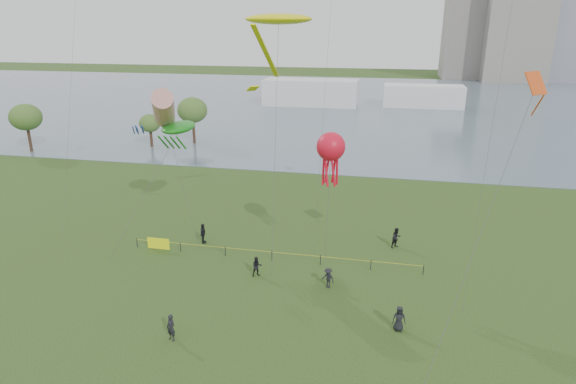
# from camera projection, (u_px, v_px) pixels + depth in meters

# --- Properties ---
(lake) EXTENTS (400.00, 120.00, 0.08)m
(lake) POSITION_uv_depth(u_px,v_px,m) (362.00, 104.00, 117.06)
(lake) COLOR slate
(lake) RESTS_ON ground_plane
(building_mid) EXTENTS (20.00, 20.00, 38.00)m
(building_mid) POSITION_uv_depth(u_px,v_px,m) (516.00, 22.00, 159.36)
(building_mid) COLOR gray
(building_mid) RESTS_ON ground_plane
(building_low) EXTENTS (16.00, 18.00, 28.00)m
(building_low) POSITION_uv_depth(u_px,v_px,m) (467.00, 37.00, 169.22)
(building_low) COLOR slate
(building_low) RESTS_ON ground_plane
(pavilion_left) EXTENTS (22.00, 8.00, 6.00)m
(pavilion_left) POSITION_uv_depth(u_px,v_px,m) (311.00, 93.00, 113.74)
(pavilion_left) COLOR silver
(pavilion_left) RESTS_ON ground_plane
(pavilion_right) EXTENTS (18.00, 7.00, 5.00)m
(pavilion_right) POSITION_uv_depth(u_px,v_px,m) (423.00, 96.00, 111.73)
(pavilion_right) COLOR silver
(pavilion_right) RESTS_ON ground_plane
(trees) EXTENTS (26.92, 14.63, 7.41)m
(trees) POSITION_uv_depth(u_px,v_px,m) (120.00, 115.00, 74.02)
(trees) COLOR #342217
(trees) RESTS_ON ground_plane
(fence) EXTENTS (24.07, 0.07, 1.05)m
(fence) POSITION_uv_depth(u_px,v_px,m) (201.00, 247.00, 40.42)
(fence) COLOR black
(fence) RESTS_ON ground_plane
(spectator_a) EXTENTS (0.96, 0.88, 1.59)m
(spectator_a) POSITION_uv_depth(u_px,v_px,m) (257.00, 267.00, 36.72)
(spectator_a) COLOR black
(spectator_a) RESTS_ON ground_plane
(spectator_b) EXTENTS (1.17, 1.00, 1.57)m
(spectator_b) POSITION_uv_depth(u_px,v_px,m) (328.00, 278.00, 35.11)
(spectator_b) COLOR black
(spectator_b) RESTS_ON ground_plane
(spectator_c) EXTENTS (0.49, 1.08, 1.81)m
(spectator_c) POSITION_uv_depth(u_px,v_px,m) (203.00, 233.00, 42.28)
(spectator_c) COLOR black
(spectator_c) RESTS_ON ground_plane
(spectator_d) EXTENTS (0.87, 0.61, 1.69)m
(spectator_d) POSITION_uv_depth(u_px,v_px,m) (399.00, 319.00, 30.15)
(spectator_d) COLOR black
(spectator_d) RESTS_ON ground_plane
(spectator_f) EXTENTS (0.74, 0.63, 1.73)m
(spectator_f) POSITION_uv_depth(u_px,v_px,m) (171.00, 328.00, 29.22)
(spectator_f) COLOR black
(spectator_f) RESTS_ON ground_plane
(spectator_g) EXTENTS (1.11, 1.10, 1.81)m
(spectator_g) POSITION_uv_depth(u_px,v_px,m) (396.00, 238.00, 41.42)
(spectator_g) COLOR black
(spectator_g) RESTS_ON ground_plane
(kite_stingray) EXTENTS (5.47, 10.18, 19.13)m
(kite_stingray) POSITION_uv_depth(u_px,v_px,m) (278.00, 20.00, 38.39)
(kite_stingray) COLOR #3F3F42
(kite_windsock) EXTENTS (5.65, 5.08, 13.58)m
(kite_windsock) POSITION_uv_depth(u_px,v_px,m) (163.00, 109.00, 39.85)
(kite_windsock) COLOR #3F3F42
(kite_creature) EXTENTS (4.96, 9.63, 10.22)m
(kite_creature) POSITION_uv_depth(u_px,v_px,m) (179.00, 128.00, 42.14)
(kite_creature) COLOR #3F3F42
(kite_octopus) EXTENTS (2.11, 2.75, 11.00)m
(kite_octopus) POSITION_uv_depth(u_px,v_px,m) (331.00, 148.00, 34.76)
(kite_octopus) COLOR #3F3F42
(kite_delta) EXTENTS (6.98, 12.04, 16.02)m
(kite_delta) POSITION_uv_depth(u_px,v_px,m) (530.00, 103.00, 24.51)
(kite_delta) COLOR #3F3F42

